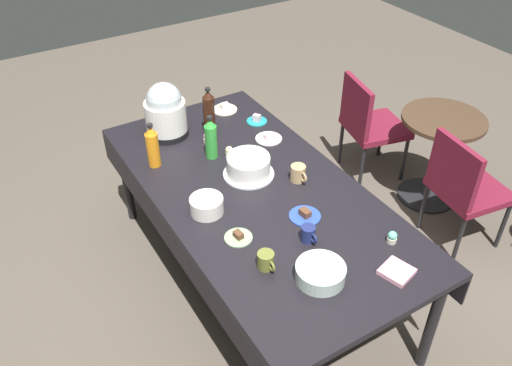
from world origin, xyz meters
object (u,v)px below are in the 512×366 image
at_px(coffee_mug_tan, 298,173).
at_px(dessert_plate_white, 269,138).
at_px(round_cafe_table, 438,144).
at_px(dessert_plate_cobalt, 305,215).
at_px(dessert_plate_cream, 225,109).
at_px(potluck_table, 256,198).
at_px(soda_bottle_lime_soda, 211,138).
at_px(coffee_mug_olive, 266,261).
at_px(slow_cooker, 165,111).
at_px(soda_bottle_cola, 209,113).
at_px(maroon_chair_left, 368,122).
at_px(cupcake_rose, 392,237).
at_px(frosted_layer_cake, 249,166).
at_px(cupcake_mint, 207,138).
at_px(soda_bottle_orange_juice, 153,147).
at_px(dessert_plate_teal, 257,120).
at_px(cupcake_cocoa, 229,152).
at_px(dessert_plate_sage, 238,237).
at_px(coffee_mug_navy, 308,234).
at_px(maroon_chair_right, 464,185).
at_px(ceramic_snack_bowl, 207,205).

bearing_deg(coffee_mug_tan, dessert_plate_white, 168.73).
height_order(dessert_plate_white, round_cafe_table, dessert_plate_white).
bearing_deg(dessert_plate_cobalt, dessert_plate_cream, 171.48).
height_order(potluck_table, soda_bottle_lime_soda, soda_bottle_lime_soda).
bearing_deg(coffee_mug_olive, slow_cooker, 176.47).
height_order(slow_cooker, dessert_plate_white, slow_cooker).
bearing_deg(soda_bottle_cola, slow_cooker, -117.71).
xyz_separation_m(soda_bottle_lime_soda, maroon_chair_left, (-0.13, 1.44, -0.39)).
distance_m(cupcake_rose, coffee_mug_tan, 0.69).
distance_m(frosted_layer_cake, cupcake_mint, 0.46).
relative_size(frosted_layer_cake, maroon_chair_left, 0.36).
bearing_deg(potluck_table, coffee_mug_olive, -26.74).
xyz_separation_m(slow_cooker, dessert_plate_cream, (-0.09, 0.48, -0.16)).
bearing_deg(soda_bottle_orange_juice, dessert_plate_teal, 98.19).
xyz_separation_m(cupcake_mint, coffee_mug_olive, (1.15, -0.27, 0.01)).
bearing_deg(cupcake_cocoa, soda_bottle_orange_juice, -109.13).
xyz_separation_m(potluck_table, soda_bottle_orange_juice, (-0.54, -0.40, 0.20)).
xyz_separation_m(dessert_plate_teal, coffee_mug_olive, (1.20, -0.68, 0.03)).
distance_m(dessert_plate_sage, coffee_mug_navy, 0.36).
xyz_separation_m(dessert_plate_teal, dessert_plate_cream, (-0.26, -0.11, -0.00)).
bearing_deg(soda_bottle_lime_soda, cupcake_cocoa, 62.29).
bearing_deg(frosted_layer_cake, maroon_chair_left, 107.33).
height_order(soda_bottle_cola, coffee_mug_tan, soda_bottle_cola).
bearing_deg(slow_cooker, maroon_chair_right, 52.37).
distance_m(dessert_plate_sage, coffee_mug_tan, 0.60).
bearing_deg(cupcake_rose, maroon_chair_left, 142.03).
distance_m(ceramic_snack_bowl, soda_bottle_orange_juice, 0.57).
relative_size(dessert_plate_cobalt, coffee_mug_olive, 1.41).
xyz_separation_m(dessert_plate_sage, coffee_mug_navy, (0.20, 0.30, 0.03)).
distance_m(soda_bottle_lime_soda, coffee_mug_tan, 0.59).
relative_size(cupcake_rose, round_cafe_table, 0.09).
xyz_separation_m(slow_cooker, cupcake_mint, (0.22, 0.18, -0.14)).
bearing_deg(cupcake_cocoa, slow_cooker, -152.35).
distance_m(potluck_table, slow_cooker, 0.87).
relative_size(dessert_plate_white, coffee_mug_navy, 1.54).
bearing_deg(ceramic_snack_bowl, cupcake_cocoa, 138.27).
relative_size(ceramic_snack_bowl, maroon_chair_left, 0.22).
xyz_separation_m(slow_cooker, soda_bottle_orange_juice, (0.28, -0.21, -0.04)).
bearing_deg(slow_cooker, dessert_plate_teal, 74.18).
height_order(potluck_table, coffee_mug_navy, coffee_mug_navy).
xyz_separation_m(cupcake_mint, soda_bottle_cola, (-0.09, 0.07, 0.12)).
bearing_deg(maroon_chair_right, ceramic_snack_bowl, -101.97).
bearing_deg(cupcake_cocoa, dessert_plate_cream, 154.24).
distance_m(dessert_plate_cream, coffee_mug_navy, 1.43).
xyz_separation_m(dessert_plate_cobalt, soda_bottle_cola, (-1.03, -0.04, 0.15)).
distance_m(dessert_plate_white, coffee_mug_navy, 0.98).
relative_size(cupcake_mint, coffee_mug_navy, 0.59).
bearing_deg(ceramic_snack_bowl, coffee_mug_tan, 87.91).
bearing_deg(dessert_plate_white, round_cafe_table, 73.49).
relative_size(potluck_table, coffee_mug_olive, 17.85).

